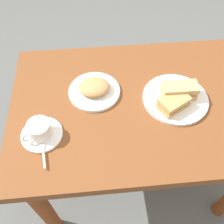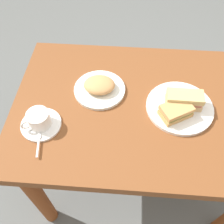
{
  "view_description": "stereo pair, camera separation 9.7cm",
  "coord_description": "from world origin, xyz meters",
  "px_view_note": "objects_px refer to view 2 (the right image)",
  "views": [
    {
      "loc": [
        0.19,
        0.64,
        1.54
      ],
      "look_at": [
        0.14,
        0.07,
        0.76
      ],
      "focal_mm": 40.07,
      "sensor_mm": 36.0,
      "label": 1
    },
    {
      "loc": [
        0.09,
        0.64,
        1.54
      ],
      "look_at": [
        0.14,
        0.07,
        0.76
      ],
      "focal_mm": 40.07,
      "sensor_mm": 36.0,
      "label": 2
    }
  ],
  "objects_px": {
    "sandwich_back": "(176,111)",
    "coffee_saucer": "(41,124)",
    "sandwich_plate": "(179,107)",
    "spoon": "(39,141)",
    "sandwich_front": "(184,99)",
    "dining_table": "(143,122)",
    "side_plate": "(100,90)",
    "coffee_cup": "(38,119)"
  },
  "relations": [
    {
      "from": "spoon",
      "to": "sandwich_back",
      "type": "bearing_deg",
      "value": -162.95
    },
    {
      "from": "sandwich_plate",
      "to": "side_plate",
      "type": "bearing_deg",
      "value": -12.03
    },
    {
      "from": "sandwich_back",
      "to": "coffee_saucer",
      "type": "height_order",
      "value": "sandwich_back"
    },
    {
      "from": "dining_table",
      "to": "sandwich_back",
      "type": "relative_size",
      "value": 7.93
    },
    {
      "from": "spoon",
      "to": "side_plate",
      "type": "xyz_separation_m",
      "value": [
        -0.2,
        -0.27,
        -0.01
      ]
    },
    {
      "from": "coffee_saucer",
      "to": "spoon",
      "type": "xyz_separation_m",
      "value": [
        -0.01,
        0.08,
        0.01
      ]
    },
    {
      "from": "side_plate",
      "to": "sandwich_back",
      "type": "bearing_deg",
      "value": 159.37
    },
    {
      "from": "spoon",
      "to": "side_plate",
      "type": "relative_size",
      "value": 0.45
    },
    {
      "from": "sandwich_plate",
      "to": "side_plate",
      "type": "relative_size",
      "value": 1.24
    },
    {
      "from": "dining_table",
      "to": "coffee_saucer",
      "type": "bearing_deg",
      "value": 17.87
    },
    {
      "from": "sandwich_plate",
      "to": "side_plate",
      "type": "xyz_separation_m",
      "value": [
        0.33,
        -0.07,
        0.0
      ]
    },
    {
      "from": "coffee_saucer",
      "to": "sandwich_plate",
      "type": "bearing_deg",
      "value": -167.15
    },
    {
      "from": "spoon",
      "to": "side_plate",
      "type": "height_order",
      "value": "spoon"
    },
    {
      "from": "sandwich_back",
      "to": "coffee_cup",
      "type": "relative_size",
      "value": 1.35
    },
    {
      "from": "coffee_saucer",
      "to": "coffee_cup",
      "type": "xyz_separation_m",
      "value": [
        0.0,
        0.0,
        0.04
      ]
    },
    {
      "from": "sandwich_plate",
      "to": "coffee_saucer",
      "type": "xyz_separation_m",
      "value": [
        0.54,
        0.12,
        -0.0
      ]
    },
    {
      "from": "spoon",
      "to": "sandwich_plate",
      "type": "bearing_deg",
      "value": -159.28
    },
    {
      "from": "dining_table",
      "to": "side_plate",
      "type": "bearing_deg",
      "value": -17.51
    },
    {
      "from": "sandwich_back",
      "to": "coffee_saucer",
      "type": "xyz_separation_m",
      "value": [
        0.51,
        0.08,
        -0.03
      ]
    },
    {
      "from": "dining_table",
      "to": "side_plate",
      "type": "relative_size",
      "value": 5.05
    },
    {
      "from": "sandwich_front",
      "to": "spoon",
      "type": "distance_m",
      "value": 0.58
    },
    {
      "from": "sandwich_back",
      "to": "coffee_saucer",
      "type": "relative_size",
      "value": 0.89
    },
    {
      "from": "dining_table",
      "to": "coffee_cup",
      "type": "bearing_deg",
      "value": 17.94
    },
    {
      "from": "sandwich_plate",
      "to": "sandwich_back",
      "type": "distance_m",
      "value": 0.06
    },
    {
      "from": "dining_table",
      "to": "sandwich_front",
      "type": "bearing_deg",
      "value": -178.23
    },
    {
      "from": "dining_table",
      "to": "sandwich_plate",
      "type": "bearing_deg",
      "value": 176.59
    },
    {
      "from": "sandwich_back",
      "to": "sandwich_plate",
      "type": "bearing_deg",
      "value": -118.33
    },
    {
      "from": "sandwich_plate",
      "to": "coffee_saucer",
      "type": "bearing_deg",
      "value": 12.85
    },
    {
      "from": "sandwich_back",
      "to": "coffee_saucer",
      "type": "bearing_deg",
      "value": 8.6
    },
    {
      "from": "sandwich_front",
      "to": "coffee_saucer",
      "type": "bearing_deg",
      "value": 13.84
    },
    {
      "from": "sandwich_plate",
      "to": "spoon",
      "type": "xyz_separation_m",
      "value": [
        0.53,
        0.2,
        0.01
      ]
    },
    {
      "from": "coffee_cup",
      "to": "coffee_saucer",
      "type": "bearing_deg",
      "value": -144.93
    },
    {
      "from": "coffee_saucer",
      "to": "coffee_cup",
      "type": "relative_size",
      "value": 1.51
    },
    {
      "from": "dining_table",
      "to": "side_plate",
      "type": "height_order",
      "value": "side_plate"
    },
    {
      "from": "dining_table",
      "to": "coffee_cup",
      "type": "height_order",
      "value": "coffee_cup"
    },
    {
      "from": "sandwich_front",
      "to": "side_plate",
      "type": "height_order",
      "value": "sandwich_front"
    },
    {
      "from": "sandwich_front",
      "to": "sandwich_back",
      "type": "xyz_separation_m",
      "value": [
        0.03,
        0.06,
        -0.01
      ]
    },
    {
      "from": "sandwich_front",
      "to": "spoon",
      "type": "relative_size",
      "value": 1.45
    },
    {
      "from": "spoon",
      "to": "coffee_saucer",
      "type": "bearing_deg",
      "value": -81.6
    },
    {
      "from": "spoon",
      "to": "sandwich_front",
      "type": "bearing_deg",
      "value": -158.5
    },
    {
      "from": "spoon",
      "to": "dining_table",
      "type": "bearing_deg",
      "value": -152.26
    },
    {
      "from": "dining_table",
      "to": "sandwich_front",
      "type": "xyz_separation_m",
      "value": [
        -0.14,
        -0.0,
        0.17
      ]
    }
  ]
}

